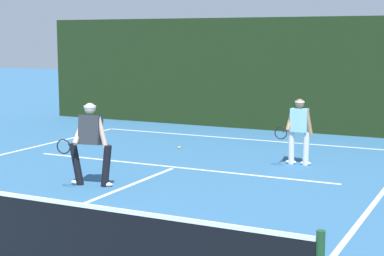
% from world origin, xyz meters
% --- Properties ---
extents(court_line_baseline_far, '(9.34, 0.10, 0.01)m').
position_xyz_m(court_line_baseline_far, '(0.00, 10.96, 0.00)').
color(court_line_baseline_far, white).
rests_on(court_line_baseline_far, ground_plane).
extents(court_line_service, '(7.62, 0.10, 0.01)m').
position_xyz_m(court_line_service, '(0.00, 6.56, 0.00)').
color(court_line_service, white).
rests_on(court_line_service, ground_plane).
extents(court_line_centre, '(0.10, 6.40, 0.01)m').
position_xyz_m(court_line_centre, '(0.00, 3.20, 0.00)').
color(court_line_centre, white).
rests_on(court_line_centre, ground_plane).
extents(player_near, '(0.93, 0.89, 1.68)m').
position_xyz_m(player_near, '(-0.69, 4.24, 0.92)').
color(player_near, black).
rests_on(player_near, ground_plane).
extents(player_far, '(0.72, 0.86, 1.54)m').
position_xyz_m(player_far, '(2.43, 8.10, 0.84)').
color(player_far, silver).
rests_on(player_far, ground_plane).
extents(tennis_ball, '(0.07, 0.07, 0.07)m').
position_xyz_m(tennis_ball, '(-1.02, 8.71, 0.03)').
color(tennis_ball, '#D1E033').
rests_on(tennis_ball, ground_plane).
extents(back_fence_windscreen, '(16.60, 0.12, 3.57)m').
position_xyz_m(back_fence_windscreen, '(0.00, 12.99, 1.78)').
color(back_fence_windscreen, black).
rests_on(back_fence_windscreen, ground_plane).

